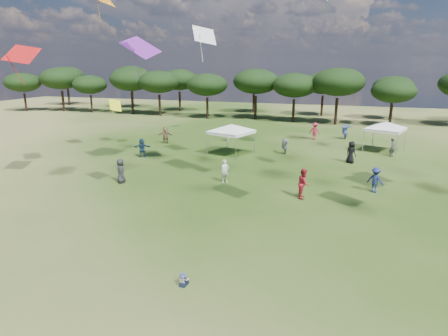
{
  "coord_description": "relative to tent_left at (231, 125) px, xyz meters",
  "views": [
    {
      "loc": [
        4.62,
        -9.13,
        7.9
      ],
      "look_at": [
        -0.33,
        6.0,
        3.49
      ],
      "focal_mm": 30.0,
      "sensor_mm": 36.0,
      "label": 1
    }
  ],
  "objects": [
    {
      "name": "tent_left",
      "position": [
        0.0,
        0.0,
        0.0
      ],
      "size": [
        6.35,
        6.35,
        3.09
      ],
      "rotation": [
        0.0,
        0.0,
        -0.31
      ],
      "color": "gray",
      "rests_on": "ground"
    },
    {
      "name": "tree_line",
      "position": [
        7.46,
        24.78,
        2.76
      ],
      "size": [
        108.78,
        17.63,
        7.77
      ],
      "color": "black",
      "rests_on": "ground"
    },
    {
      "name": "festival_crowd",
      "position": [
        4.48,
        0.71,
        -1.79
      ],
      "size": [
        27.55,
        22.94,
        1.88
      ],
      "color": "black",
      "rests_on": "ground"
    },
    {
      "name": "toddler",
      "position": [
        4.48,
        -20.65,
        -2.43
      ],
      "size": [
        0.36,
        0.4,
        0.53
      ],
      "rotation": [
        0.0,
        0.0,
        -0.07
      ],
      "color": "#151C31",
      "rests_on": "ground"
    },
    {
      "name": "ground",
      "position": [
        5.07,
        -22.63,
        -2.66
      ],
      "size": [
        140.0,
        140.0,
        0.0
      ],
      "primitive_type": "plane",
      "color": "#325018",
      "rests_on": "ground"
    },
    {
      "name": "tent_right",
      "position": [
        13.24,
        5.44,
        0.06
      ],
      "size": [
        5.89,
        5.89,
        3.15
      ],
      "rotation": [
        0.0,
        0.0,
        -0.35
      ],
      "color": "gray",
      "rests_on": "ground"
    }
  ]
}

